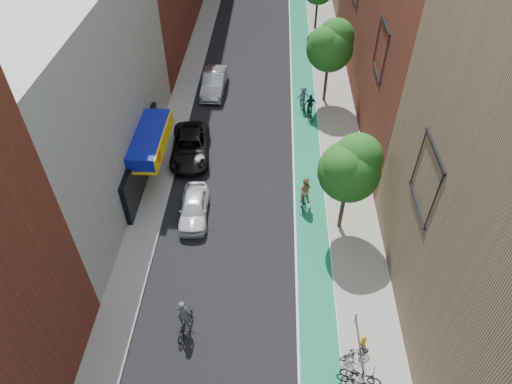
# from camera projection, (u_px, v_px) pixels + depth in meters

# --- Properties ---
(bike_lane) EXTENTS (2.00, 68.00, 0.01)m
(bike_lane) POSITION_uv_depth(u_px,v_px,m) (303.00, 88.00, 38.93)
(bike_lane) COLOR #167C50
(bike_lane) RESTS_ON ground
(sidewalk_left) EXTENTS (2.00, 68.00, 0.15)m
(sidewalk_left) POSITION_uv_depth(u_px,v_px,m) (187.00, 85.00, 39.20)
(sidewalk_left) COLOR gray
(sidewalk_left) RESTS_ON ground
(sidewalk_right) EXTENTS (3.00, 68.00, 0.15)m
(sidewalk_right) POSITION_uv_depth(u_px,v_px,m) (333.00, 88.00, 38.81)
(sidewalk_right) COLOR gray
(sidewalk_right) RESTS_ON ground
(building_left_white) EXTENTS (8.00, 20.00, 12.00)m
(building_left_white) POSITION_uv_depth(u_px,v_px,m) (59.00, 98.00, 26.56)
(building_left_white) COLOR silver
(building_left_white) RESTS_ON ground
(tree_near) EXTENTS (3.40, 3.36, 6.42)m
(tree_near) POSITION_uv_depth(u_px,v_px,m) (350.00, 167.00, 24.05)
(tree_near) COLOR #332619
(tree_near) RESTS_ON ground
(tree_mid) EXTENTS (3.55, 3.53, 6.74)m
(tree_mid) POSITION_uv_depth(u_px,v_px,m) (331.00, 45.00, 34.10)
(tree_mid) COLOR #332619
(tree_mid) RESTS_ON ground
(parked_car_white) EXTENTS (1.90, 4.22, 1.41)m
(parked_car_white) POSITION_uv_depth(u_px,v_px,m) (194.00, 208.00, 27.44)
(parked_car_white) COLOR silver
(parked_car_white) RESTS_ON ground
(parked_car_black) EXTENTS (3.08, 5.75, 1.54)m
(parked_car_black) POSITION_uv_depth(u_px,v_px,m) (190.00, 147.00, 31.73)
(parked_car_black) COLOR black
(parked_car_black) RESTS_ON ground
(parked_car_silver) EXTENTS (1.85, 5.03, 1.64)m
(parked_car_silver) POSITION_uv_depth(u_px,v_px,m) (214.00, 82.00, 38.03)
(parked_car_silver) COLOR #989AA0
(parked_car_silver) RESTS_ON ground
(cyclist_lead) EXTENTS (1.01, 1.91, 2.21)m
(cyclist_lead) POSITION_uv_depth(u_px,v_px,m) (184.00, 321.00, 21.79)
(cyclist_lead) COLOR black
(cyclist_lead) RESTS_ON ground
(cyclist_lane_near) EXTENTS (1.00, 1.60, 2.23)m
(cyclist_lane_near) POSITION_uv_depth(u_px,v_px,m) (304.00, 193.00, 27.91)
(cyclist_lane_near) COLOR black
(cyclist_lane_near) RESTS_ON ground
(cyclist_lane_mid) EXTENTS (1.02, 1.91, 1.99)m
(cyclist_lane_mid) POSITION_uv_depth(u_px,v_px,m) (310.00, 109.00, 35.22)
(cyclist_lane_mid) COLOR black
(cyclist_lane_mid) RESTS_ON ground
(cyclist_lane_far) EXTENTS (1.14, 1.75, 1.94)m
(cyclist_lane_far) POSITION_uv_depth(u_px,v_px,m) (303.00, 99.00, 36.06)
(cyclist_lane_far) COLOR black
(cyclist_lane_far) RESTS_ON ground
(parked_bike_near) EXTENTS (1.95, 1.12, 0.97)m
(parked_bike_near) POSITION_uv_depth(u_px,v_px,m) (361.00, 375.00, 19.97)
(parked_bike_near) COLOR black
(parked_bike_near) RESTS_ON sidewalk_right
(parked_bike_mid) EXTENTS (1.54, 0.89, 0.89)m
(parked_bike_mid) POSITION_uv_depth(u_px,v_px,m) (355.00, 353.00, 20.76)
(parked_bike_mid) COLOR black
(parked_bike_mid) RESTS_ON sidewalk_right
(parked_bike_far) EXTENTS (1.80, 1.21, 0.89)m
(parked_bike_far) POSITION_uv_depth(u_px,v_px,m) (355.00, 382.00, 19.80)
(parked_bike_far) COLOR black
(parked_bike_far) RESTS_ON sidewalk_right
(fire_hydrant) EXTENTS (0.23, 0.23, 0.67)m
(fire_hydrant) POSITION_uv_depth(u_px,v_px,m) (364.00, 340.00, 21.32)
(fire_hydrant) COLOR gold
(fire_hydrant) RESTS_ON sidewalk_right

